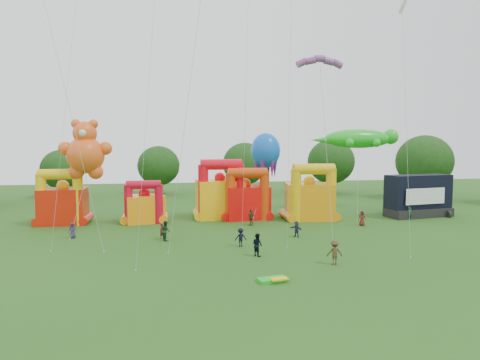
{
  "coord_description": "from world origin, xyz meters",
  "views": [
    {
      "loc": [
        -5.54,
        -24.17,
        9.27
      ],
      "look_at": [
        1.15,
        18.0,
        5.71
      ],
      "focal_mm": 32.0,
      "sensor_mm": 36.0,
      "label": 1
    }
  ],
  "objects": [
    {
      "name": "ground",
      "position": [
        0.0,
        0.0,
        0.0
      ],
      "size": [
        160.0,
        160.0,
        0.0
      ],
      "primitive_type": "plane",
      "color": "#225317",
      "rests_on": "ground"
    },
    {
      "name": "tree_ring",
      "position": [
        -1.15,
        0.6,
        6.26
      ],
      "size": [
        120.61,
        122.68,
        12.07
      ],
      "color": "#352314",
      "rests_on": "ground"
    },
    {
      "name": "bouncy_castle_0",
      "position": [
        -18.21,
        27.77,
        2.47
      ],
      "size": [
        5.13,
        4.12,
        6.5
      ],
      "color": "red",
      "rests_on": "ground"
    },
    {
      "name": "bouncy_castle_1",
      "position": [
        -8.88,
        27.26,
        1.97
      ],
      "size": [
        5.1,
        4.43,
        5.11
      ],
      "color": "orange",
      "rests_on": "ground"
    },
    {
      "name": "bouncy_castle_2",
      "position": [
        0.35,
        28.91,
        2.82
      ],
      "size": [
        5.99,
        4.94,
        7.48
      ],
      "color": "#FFB80D",
      "rests_on": "ground"
    },
    {
      "name": "bouncy_castle_3",
      "position": [
        3.43,
        27.86,
        2.44
      ],
      "size": [
        5.88,
        4.94,
        6.44
      ],
      "color": "red",
      "rests_on": "ground"
    },
    {
      "name": "bouncy_castle_4",
      "position": [
        11.19,
        26.17,
        2.64
      ],
      "size": [
        6.25,
        5.3,
        6.98
      ],
      "color": "orange",
      "rests_on": "ground"
    },
    {
      "name": "stage_trailer",
      "position": [
        25.68,
        26.14,
        2.62
      ],
      "size": [
        8.96,
        4.6,
        5.42
      ],
      "color": "black",
      "rests_on": "ground"
    },
    {
      "name": "teddy_bear_kite",
      "position": [
        -15.26,
        25.75,
        7.53
      ],
      "size": [
        5.89,
        9.64,
        12.19
      ],
      "color": "#F65A1B",
      "rests_on": "ground"
    },
    {
      "name": "gecko_kite",
      "position": [
        18.91,
        29.53,
        5.92
      ],
      "size": [
        12.96,
        10.84,
        11.53
      ],
      "color": "green",
      "rests_on": "ground"
    },
    {
      "name": "octopus_kite",
      "position": [
        5.72,
        29.39,
        4.38
      ],
      "size": [
        5.69,
        11.16,
        10.92
      ],
      "color": "blue",
      "rests_on": "ground"
    },
    {
      "name": "parafoil_kites",
      "position": [
        -10.64,
        16.04,
        12.29
      ],
      "size": [
        31.69,
        9.25,
        27.83
      ],
      "color": "red",
      "rests_on": "ground"
    },
    {
      "name": "diamond_kites",
      "position": [
        -0.03,
        15.99,
        15.23
      ],
      "size": [
        32.05,
        19.96,
        38.3
      ],
      "color": "red",
      "rests_on": "ground"
    },
    {
      "name": "folded_kite_bundle",
      "position": [
        1.1,
        3.37,
        0.14
      ],
      "size": [
        2.16,
        1.41,
        0.31
      ],
      "color": "green",
      "rests_on": "ground"
    },
    {
      "name": "spectator_0",
      "position": [
        -15.4,
        19.58,
        0.78
      ],
      "size": [
        0.85,
        0.65,
        1.56
      ],
      "primitive_type": "imported",
      "rotation": [
        0.0,
        0.0,
        0.22
      ],
      "color": "#2E2945",
      "rests_on": "ground"
    },
    {
      "name": "spectator_1",
      "position": [
        -6.62,
        17.97,
        0.78
      ],
      "size": [
        0.67,
        0.65,
        1.55
      ],
      "primitive_type": "imported",
      "rotation": [
        0.0,
        0.0,
        0.7
      ],
      "color": "#591C19",
      "rests_on": "ground"
    },
    {
      "name": "spectator_2",
      "position": [
        -6.26,
        17.07,
        0.97
      ],
      "size": [
        1.04,
        1.15,
        1.94
      ],
      "primitive_type": "imported",
      "rotation": [
        0.0,
        0.0,
        1.95
      ],
      "color": "#183D22",
      "rests_on": "ground"
    },
    {
      "name": "spectator_3",
      "position": [
        0.5,
        13.61,
        0.84
      ],
      "size": [
        1.16,
        0.77,
        1.69
      ],
      "primitive_type": "imported",
      "rotation": [
        0.0,
        0.0,
        3.28
      ],
      "color": "black",
      "rests_on": "ground"
    },
    {
      "name": "spectator_4",
      "position": [
        3.29,
        23.32,
        0.93
      ],
      "size": [
        1.18,
        0.92,
        1.87
      ],
      "primitive_type": "imported",
      "rotation": [
        0.0,
        0.0,
        3.64
      ],
      "color": "#44371B",
      "rests_on": "ground"
    },
    {
      "name": "spectator_5",
      "position": [
        6.68,
        16.72,
        0.8
      ],
      "size": [
        1.24,
        1.48,
        1.59
      ],
      "primitive_type": "imported",
      "rotation": [
        0.0,
        0.0,
        5.32
      ],
      "color": "#2B2C48",
      "rests_on": "ground"
    },
    {
      "name": "spectator_6",
      "position": [
        15.76,
        21.22,
        0.87
      ],
      "size": [
        1.02,
        0.91,
        1.74
      ],
      "primitive_type": "imported",
      "rotation": [
        0.0,
        0.0,
        5.74
      ],
      "color": "#582019",
      "rests_on": "ground"
    },
    {
      "name": "spectator_7",
      "position": [
        23.35,
        23.95,
        0.77
      ],
      "size": [
        0.64,
        0.51,
        1.54
      ],
      "primitive_type": "imported",
      "rotation": [
        0.0,
        0.0,
        0.28
      ],
      "color": "#1A4121",
      "rests_on": "ground"
    },
    {
      "name": "spectator_8",
      "position": [
        1.35,
        10.11,
        0.95
      ],
      "size": [
        1.08,
        1.16,
        1.9
      ],
      "primitive_type": "imported",
      "rotation": [
        0.0,
        0.0,
        2.08
      ],
      "color": "black",
      "rests_on": "ground"
    },
    {
      "name": "spectator_9",
      "position": [
        6.73,
        6.63,
        0.95
      ],
      "size": [
        1.34,
        0.92,
        1.91
      ],
      "primitive_type": "imported",
      "rotation": [
        0.0,
        0.0,
        2.96
      ],
      "color": "#48341D",
      "rests_on": "ground"
    }
  ]
}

